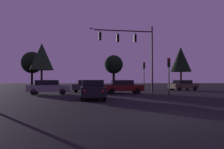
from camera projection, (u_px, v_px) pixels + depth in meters
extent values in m
plane|color=black|center=(101.00, 91.00, 33.37)|extent=(168.00, 168.00, 0.00)
cylinder|color=#232326|center=(152.00, 60.00, 27.74)|extent=(0.20, 0.20, 7.94)
cylinder|color=#232326|center=(124.00, 31.00, 27.22)|extent=(6.95, 0.39, 0.14)
ellipsoid|color=#F4EACC|center=(91.00, 28.00, 26.57)|extent=(0.56, 0.28, 0.16)
cylinder|color=#232326|center=(135.00, 33.00, 27.46)|extent=(0.05, 0.05, 0.38)
cube|color=black|center=(135.00, 38.00, 27.44)|extent=(0.31, 0.25, 0.90)
sphere|color=#4C0A0A|center=(135.00, 36.00, 27.59)|extent=(0.18, 0.18, 0.18)
sphere|color=#F9A319|center=(135.00, 38.00, 27.58)|extent=(0.18, 0.18, 0.18)
sphere|color=#0C4219|center=(135.00, 41.00, 27.57)|extent=(0.18, 0.18, 0.18)
cylinder|color=#232326|center=(118.00, 32.00, 27.10)|extent=(0.05, 0.05, 0.41)
cube|color=black|center=(118.00, 38.00, 27.08)|extent=(0.31, 0.25, 0.90)
sphere|color=#4C0A0A|center=(118.00, 36.00, 27.23)|extent=(0.18, 0.18, 0.18)
sphere|color=#F9A319|center=(118.00, 38.00, 27.22)|extent=(0.18, 0.18, 0.18)
sphere|color=#0C4219|center=(118.00, 41.00, 27.21)|extent=(0.18, 0.18, 0.18)
cylinder|color=#232326|center=(100.00, 31.00, 26.74)|extent=(0.05, 0.05, 0.30)
cube|color=black|center=(100.00, 36.00, 26.72)|extent=(0.31, 0.25, 0.90)
sphere|color=#4C0A0A|center=(100.00, 34.00, 26.87)|extent=(0.18, 0.18, 0.18)
sphere|color=#F9A319|center=(100.00, 37.00, 26.86)|extent=(0.18, 0.18, 0.18)
sphere|color=#0C4219|center=(100.00, 39.00, 26.85)|extent=(0.18, 0.18, 0.18)
cylinder|color=#232326|center=(169.00, 81.00, 23.62)|extent=(0.12, 0.12, 2.86)
cube|color=black|center=(169.00, 62.00, 23.67)|extent=(0.36, 0.33, 0.90)
sphere|color=red|center=(169.00, 60.00, 23.54)|extent=(0.18, 0.18, 0.18)
sphere|color=#56380C|center=(169.00, 62.00, 23.53)|extent=(0.18, 0.18, 0.18)
sphere|color=#0C4219|center=(169.00, 65.00, 23.53)|extent=(0.18, 0.18, 0.18)
cylinder|color=#232326|center=(144.00, 80.00, 32.31)|extent=(0.12, 0.12, 3.11)
cube|color=black|center=(144.00, 65.00, 32.36)|extent=(0.33, 0.28, 0.90)
sphere|color=red|center=(144.00, 63.00, 32.23)|extent=(0.18, 0.18, 0.18)
sphere|color=#56380C|center=(144.00, 65.00, 32.22)|extent=(0.18, 0.18, 0.18)
sphere|color=#0C4219|center=(144.00, 67.00, 32.21)|extent=(0.18, 0.18, 0.18)
cube|color=black|center=(92.00, 91.00, 18.10)|extent=(1.80, 4.33, 0.68)
cube|color=black|center=(92.00, 83.00, 17.97)|extent=(1.54, 2.34, 0.52)
cylinder|color=black|center=(82.00, 94.00, 19.40)|extent=(0.20, 0.64, 0.64)
cylinder|color=black|center=(101.00, 94.00, 19.62)|extent=(0.20, 0.64, 0.64)
cylinder|color=black|center=(82.00, 97.00, 16.58)|extent=(0.20, 0.64, 0.64)
cylinder|color=black|center=(104.00, 97.00, 16.79)|extent=(0.20, 0.64, 0.64)
sphere|color=red|center=(85.00, 91.00, 15.87)|extent=(0.14, 0.14, 0.14)
sphere|color=red|center=(103.00, 91.00, 16.04)|extent=(0.14, 0.14, 0.14)
cube|color=gray|center=(49.00, 88.00, 24.50)|extent=(4.40, 2.04, 0.68)
cube|color=black|center=(48.00, 83.00, 24.49)|extent=(2.39, 1.71, 0.52)
cylinder|color=black|center=(63.00, 91.00, 25.57)|extent=(0.65, 0.22, 0.64)
cylinder|color=black|center=(63.00, 92.00, 23.90)|extent=(0.65, 0.22, 0.64)
cylinder|color=black|center=(36.00, 91.00, 25.08)|extent=(0.65, 0.22, 0.64)
cylinder|color=black|center=(33.00, 92.00, 23.41)|extent=(0.65, 0.22, 0.64)
sphere|color=red|center=(28.00, 87.00, 24.78)|extent=(0.14, 0.14, 0.14)
sphere|color=red|center=(26.00, 88.00, 23.48)|extent=(0.14, 0.14, 0.14)
cube|color=#4C0F0F|center=(123.00, 88.00, 26.04)|extent=(4.34, 1.83, 0.68)
cube|color=black|center=(122.00, 82.00, 26.04)|extent=(2.35, 1.56, 0.52)
cylinder|color=black|center=(134.00, 90.00, 27.02)|extent=(0.64, 0.20, 0.64)
cylinder|color=black|center=(138.00, 91.00, 25.43)|extent=(0.64, 0.20, 0.64)
cylinder|color=black|center=(110.00, 91.00, 26.64)|extent=(0.64, 0.20, 0.64)
cylinder|color=black|center=(112.00, 91.00, 25.05)|extent=(0.64, 0.20, 0.64)
sphere|color=red|center=(104.00, 87.00, 26.39)|extent=(0.14, 0.14, 0.14)
sphere|color=red|center=(105.00, 87.00, 25.14)|extent=(0.14, 0.14, 0.14)
cube|color=#232328|center=(88.00, 87.00, 29.82)|extent=(4.01, 4.71, 0.68)
cube|color=black|center=(89.00, 82.00, 29.97)|extent=(2.66, 2.87, 0.52)
cylinder|color=black|center=(87.00, 90.00, 28.13)|extent=(0.52, 0.64, 0.64)
cylinder|color=black|center=(76.00, 90.00, 28.87)|extent=(0.52, 0.64, 0.64)
cylinder|color=black|center=(99.00, 89.00, 30.75)|extent=(0.52, 0.64, 0.64)
cylinder|color=black|center=(88.00, 89.00, 31.48)|extent=(0.52, 0.64, 0.64)
sphere|color=red|center=(101.00, 86.00, 31.52)|extent=(0.14, 0.14, 0.14)
sphere|color=red|center=(92.00, 86.00, 32.10)|extent=(0.14, 0.14, 0.14)
cube|color=#473828|center=(183.00, 86.00, 34.06)|extent=(4.56, 2.89, 0.68)
cube|color=black|center=(183.00, 82.00, 34.02)|extent=(2.62, 2.12, 0.52)
cylinder|color=black|center=(187.00, 88.00, 35.35)|extent=(0.67, 0.36, 0.64)
cylinder|color=black|center=(195.00, 88.00, 33.86)|extent=(0.67, 0.36, 0.64)
cylinder|color=black|center=(172.00, 88.00, 34.25)|extent=(0.67, 0.36, 0.64)
cylinder|color=black|center=(180.00, 89.00, 32.76)|extent=(0.67, 0.36, 0.64)
sphere|color=red|center=(169.00, 85.00, 33.81)|extent=(0.14, 0.14, 0.14)
sphere|color=red|center=(174.00, 86.00, 32.64)|extent=(0.14, 0.14, 0.14)
cylinder|color=black|center=(32.00, 79.00, 40.39)|extent=(0.38, 0.38, 3.27)
sphere|color=black|center=(32.00, 63.00, 40.46)|extent=(3.75, 3.75, 3.75)
cylinder|color=black|center=(114.00, 79.00, 47.62)|extent=(0.51, 0.51, 3.42)
sphere|color=black|center=(114.00, 64.00, 47.70)|extent=(3.80, 3.80, 3.80)
cylinder|color=black|center=(42.00, 80.00, 36.41)|extent=(0.30, 0.30, 3.11)
cone|color=black|center=(42.00, 57.00, 36.50)|extent=(3.71, 3.71, 4.22)
cylinder|color=black|center=(181.00, 80.00, 41.72)|extent=(0.31, 0.31, 3.04)
cone|color=black|center=(181.00, 59.00, 41.81)|extent=(3.68, 3.68, 4.42)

